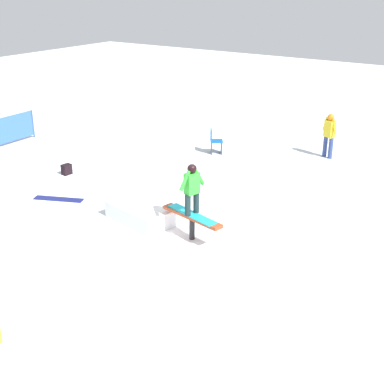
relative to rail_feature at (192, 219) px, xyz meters
name	(u,v)px	position (x,y,z in m)	size (l,w,h in m)	color
ground_plane	(192,239)	(0.00, 0.00, -0.54)	(60.00, 60.00, 0.00)	white
rail_feature	(192,219)	(0.00, 0.00, 0.00)	(1.84, 0.64, 0.65)	black
snow_kicker_ramp	(148,211)	(-1.65, 0.34, -0.32)	(1.80, 1.50, 0.44)	white
main_rider_on_rail	(192,191)	(0.00, 0.00, 0.75)	(1.55, 0.77, 1.30)	#1DB7D0
bystander_yellow	(329,133)	(0.43, 7.96, 0.35)	(0.64, 0.38, 1.58)	navy
loose_snowboard_white	(140,158)	(-5.03, 4.11, -0.53)	(1.54, 0.28, 0.02)	white
loose_snowboard_navy	(59,199)	(-4.61, -0.12, -0.53)	(1.46, 0.28, 0.02)	navy
folding_chair	(215,142)	(-3.14, 6.11, -0.13)	(0.61, 0.61, 0.88)	#3F3F44
backpack_on_snow	(67,169)	(-5.96, 1.50, -0.37)	(0.30, 0.22, 0.34)	black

